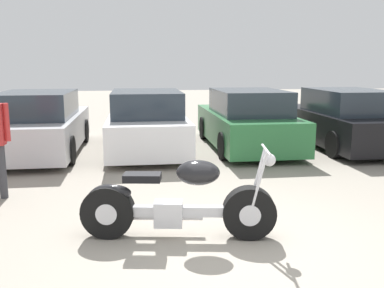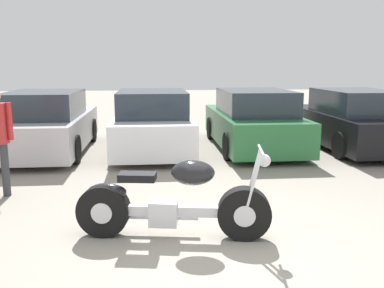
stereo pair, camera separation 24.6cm
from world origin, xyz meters
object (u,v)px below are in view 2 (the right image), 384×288
object	(u,v)px
parked_car_white	(153,123)
parked_car_green	(253,122)
parked_car_silver	(47,124)
parked_car_black	(352,121)
motorcycle	(172,203)

from	to	relation	value
parked_car_white	parked_car_green	world-z (taller)	same
parked_car_silver	parked_car_white	size ratio (longest dim) A/B	1.00
parked_car_silver	parked_car_black	bearing A→B (deg)	-0.87
parked_car_white	parked_car_black	world-z (taller)	same
parked_car_green	parked_car_black	size ratio (longest dim) A/B	1.00
parked_car_silver	parked_car_white	bearing A→B (deg)	0.61
parked_car_green	parked_car_black	bearing A→B (deg)	-3.70
parked_car_white	parked_car_black	xyz separation A→B (m)	(4.97, -0.14, 0.00)
parked_car_silver	parked_car_white	distance (m)	2.48
parked_car_green	parked_car_black	xyz separation A→B (m)	(2.48, -0.16, 0.00)
parked_car_silver	parked_car_black	xyz separation A→B (m)	(7.45, -0.11, 0.00)
motorcycle	parked_car_black	world-z (taller)	parked_car_black
motorcycle	parked_car_green	distance (m)	5.88
parked_car_silver	parked_car_green	bearing A→B (deg)	0.55
parked_car_silver	parked_car_green	distance (m)	4.97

